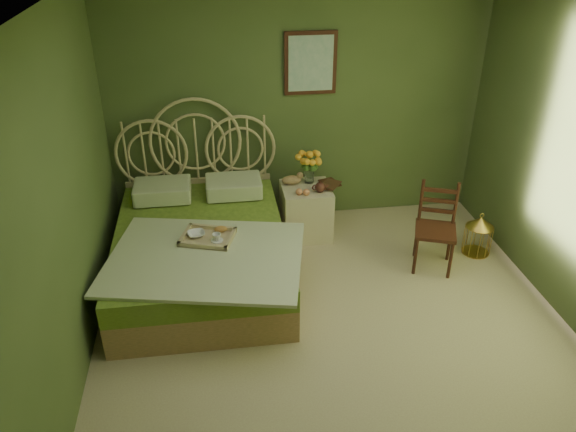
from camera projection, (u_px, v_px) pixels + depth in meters
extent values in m
plane|color=#C4B78E|center=(340.00, 344.00, 4.62)|extent=(4.50, 4.50, 0.00)
plane|color=silver|center=(359.00, 12.00, 3.35)|extent=(4.50, 4.50, 0.00)
plane|color=#546736|center=(298.00, 106.00, 5.93)|extent=(4.00, 0.00, 4.00)
plane|color=#546736|center=(55.00, 224.00, 3.74)|extent=(0.00, 4.50, 4.50)
cube|color=#35190E|center=(311.00, 63.00, 5.70)|extent=(0.54, 0.03, 0.64)
cube|color=beige|center=(311.00, 64.00, 5.69)|extent=(0.46, 0.01, 0.56)
cube|color=tan|center=(202.00, 264.00, 5.36)|extent=(1.55, 2.07, 0.31)
cube|color=olive|center=(200.00, 241.00, 5.23)|extent=(1.55, 2.07, 0.21)
cube|color=beige|center=(205.00, 258.00, 4.78)|extent=(1.85, 1.55, 0.03)
cube|color=beige|center=(163.00, 191.00, 5.72)|extent=(0.57, 0.41, 0.17)
cube|color=beige|center=(234.00, 186.00, 5.80)|extent=(0.57, 0.41, 0.17)
cube|color=#CBB087|center=(208.00, 240.00, 5.02)|extent=(0.54, 0.47, 0.04)
ellipsoid|color=#B77A38|center=(221.00, 229.00, 5.09)|extent=(0.12, 0.07, 0.05)
cube|color=beige|center=(306.00, 211.00, 6.02)|extent=(0.51, 0.51, 0.56)
cylinder|color=silver|center=(309.00, 175.00, 5.95)|extent=(0.10, 0.10, 0.18)
ellipsoid|color=tan|center=(291.00, 180.00, 5.93)|extent=(0.21, 0.11, 0.10)
sphere|color=#E88A5A|center=(299.00, 192.00, 5.72)|extent=(0.07, 0.07, 0.07)
sphere|color=#E88A5A|center=(306.00, 192.00, 5.72)|extent=(0.07, 0.07, 0.07)
cube|color=#35190E|center=(435.00, 231.00, 5.41)|extent=(0.49, 0.49, 0.04)
cylinder|color=#35190E|center=(423.00, 259.00, 5.34)|extent=(0.03, 0.03, 0.41)
cylinder|color=#35190E|center=(455.00, 257.00, 5.38)|extent=(0.03, 0.03, 0.41)
cylinder|color=#35190E|center=(411.00, 241.00, 5.63)|extent=(0.03, 0.03, 0.41)
cylinder|color=#35190E|center=(442.00, 239.00, 5.67)|extent=(0.03, 0.03, 0.41)
cube|color=#35190E|center=(432.00, 202.00, 5.44)|extent=(0.32, 0.15, 0.46)
cylinder|color=gold|center=(475.00, 252.00, 5.83)|extent=(0.27, 0.27, 0.01)
cylinder|color=gold|center=(477.00, 240.00, 5.75)|extent=(0.27, 0.27, 0.31)
cone|color=gold|center=(481.00, 222.00, 5.65)|extent=(0.27, 0.27, 0.11)
imported|color=#381E0F|center=(323.00, 185.00, 5.92)|extent=(0.23, 0.27, 0.02)
imported|color=#472819|center=(323.00, 183.00, 5.91)|extent=(0.27, 0.29, 0.02)
imported|color=white|center=(196.00, 234.00, 5.03)|extent=(0.18, 0.18, 0.04)
imported|color=white|center=(217.00, 237.00, 4.95)|extent=(0.10, 0.10, 0.07)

